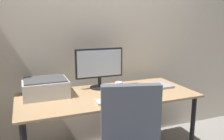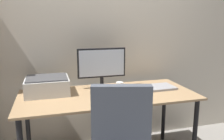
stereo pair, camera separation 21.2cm
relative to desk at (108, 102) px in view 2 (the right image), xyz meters
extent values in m
cube|color=beige|center=(0.00, 0.53, 0.64)|extent=(6.40, 0.10, 2.60)
cube|color=tan|center=(0.00, 0.00, 0.07)|extent=(1.66, 0.73, 0.02)
cylinder|color=black|center=(0.77, -0.30, -0.30)|extent=(0.04, 0.04, 0.72)
cylinder|color=black|center=(-0.77, 0.30, -0.30)|extent=(0.04, 0.04, 0.72)
cylinder|color=black|center=(0.77, 0.30, -0.30)|extent=(0.04, 0.04, 0.72)
cylinder|color=black|center=(-0.01, 0.22, 0.09)|extent=(0.20, 0.20, 0.01)
cylinder|color=black|center=(-0.01, 0.22, 0.14)|extent=(0.04, 0.04, 0.10)
cube|color=black|center=(-0.01, 0.22, 0.34)|extent=(0.50, 0.03, 0.30)
cube|color=silver|center=(-0.01, 0.21, 0.34)|extent=(0.47, 0.01, 0.27)
cube|color=#B7BABC|center=(-0.03, -0.22, 0.09)|extent=(0.30, 0.12, 0.02)
cube|color=black|center=(0.18, -0.23, 0.10)|extent=(0.06, 0.10, 0.03)
cylinder|color=white|center=(0.12, 0.03, 0.13)|extent=(0.07, 0.07, 0.10)
cube|color=white|center=(0.17, 0.03, 0.13)|extent=(0.02, 0.01, 0.05)
cube|color=#99999E|center=(0.55, 0.04, 0.09)|extent=(0.33, 0.24, 0.02)
cube|color=silver|center=(-0.55, 0.16, 0.15)|extent=(0.40, 0.34, 0.15)
cube|color=#424244|center=(-0.55, 0.16, 0.24)|extent=(0.37, 0.31, 0.01)
cube|color=#474C56|center=(-0.08, -0.66, 0.09)|extent=(0.40, 0.17, 0.52)
camera|label=1|loc=(-0.73, -1.96, 0.76)|focal=36.92mm
camera|label=2|loc=(-0.53, -2.02, 0.76)|focal=36.92mm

